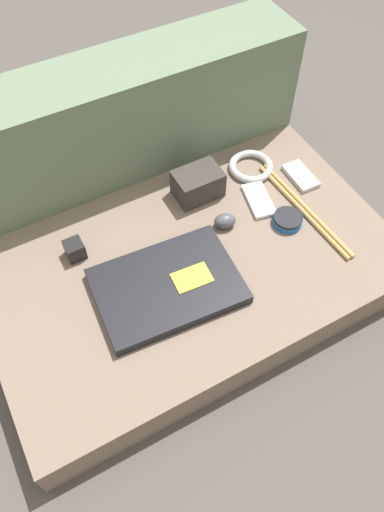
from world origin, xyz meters
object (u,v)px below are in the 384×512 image
Objects in this scene: laptop at (167,286)px; phone_silver at (259,200)px; computer_mouse at (225,221)px; camera_pouch at (198,184)px; charger_brick at (75,250)px; speaker_puck at (288,220)px; phone_black at (301,176)px.

laptop is 0.37m from phone_silver.
computer_mouse is 0.53× the size of camera_pouch.
phone_silver is at bearing 28.36° from computer_mouse.
camera_pouch is at bearing 52.27° from laptop.
camera_pouch is at bearing 5.52° from charger_brick.
speaker_puck is at bearing -9.51° from computer_mouse.
speaker_puck is at bearing 9.39° from laptop.
laptop is at bearing -175.05° from speaker_puck.
phone_black is (0.28, 0.05, -0.01)m from computer_mouse.
charger_brick is (-0.37, -0.04, -0.02)m from camera_pouch.
computer_mouse is 1.41× the size of charger_brick.
computer_mouse is 0.39m from charger_brick.
phone_silver is at bearing -7.86° from charger_brick.
laptop is at bearing -161.05° from phone_black.
speaker_puck is 0.17m from phone_black.
camera_pouch reaches higher than speaker_puck.
phone_black is at bearing 21.14° from laptop.
camera_pouch is 0.37m from charger_brick.
laptop is 7.54× the size of charger_brick.
laptop is 4.48× the size of speaker_puck.
laptop is at bearing -139.51° from computer_mouse.
charger_brick is at bearing -174.48° from camera_pouch.
laptop is at bearing -132.17° from camera_pouch.
phone_black reaches higher than phone_silver.
computer_mouse is 0.50× the size of phone_silver.
phone_silver is at bearing 25.21° from laptop.
camera_pouch is at bearing 127.59° from speaker_puck.
computer_mouse is at bearing -14.55° from charger_brick.
laptop reaches higher than phone_silver.
laptop reaches higher than phone_black.
laptop is 0.32m from camera_pouch.
charger_brick reaches higher than laptop.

